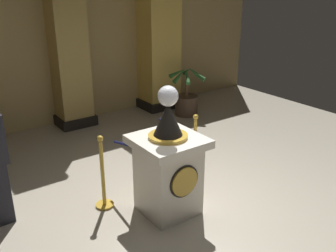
% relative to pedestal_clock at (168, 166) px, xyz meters
% --- Properties ---
extents(ground_plane, '(10.05, 10.05, 0.00)m').
position_rel_pedestal_clock_xyz_m(ground_plane, '(0.27, -0.23, -0.64)').
color(ground_plane, '#B2A893').
extents(back_wall, '(10.05, 0.16, 3.53)m').
position_rel_pedestal_clock_xyz_m(back_wall, '(0.27, 4.04, 1.12)').
color(back_wall, tan).
rests_on(back_wall, ground_plane).
extents(pedestal_clock, '(0.81, 0.81, 1.67)m').
position_rel_pedestal_clock_xyz_m(pedestal_clock, '(0.00, 0.00, 0.00)').
color(pedestal_clock, silver).
rests_on(pedestal_clock, ground_plane).
extents(stanchion_near, '(0.24, 0.24, 0.99)m').
position_rel_pedestal_clock_xyz_m(stanchion_near, '(0.89, 0.55, -0.30)').
color(stanchion_near, gold).
rests_on(stanchion_near, ground_plane).
extents(stanchion_far, '(0.24, 0.24, 1.01)m').
position_rel_pedestal_clock_xyz_m(stanchion_far, '(-0.63, 0.57, -0.29)').
color(stanchion_far, gold).
rests_on(stanchion_far, ground_plane).
extents(velvet_rope, '(0.81, 0.78, 0.22)m').
position_rel_pedestal_clock_xyz_m(velvet_rope, '(0.13, 0.56, 0.14)').
color(velvet_rope, '#141947').
extents(column_right, '(0.96, 0.96, 3.38)m').
position_rel_pedestal_clock_xyz_m(column_right, '(2.37, 3.73, 1.04)').
color(column_right, black).
rests_on(column_right, ground_plane).
extents(column_centre_rear, '(0.76, 0.76, 3.38)m').
position_rel_pedestal_clock_xyz_m(column_centre_rear, '(0.27, 3.73, 1.04)').
color(column_centre_rear, black).
rests_on(column_centre_rear, ground_plane).
extents(potted_palm_right, '(0.84, 0.76, 1.12)m').
position_rel_pedestal_clock_xyz_m(potted_palm_right, '(2.53, 2.82, -0.29)').
color(potted_palm_right, '#4C3828').
rests_on(potted_palm_right, ground_plane).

